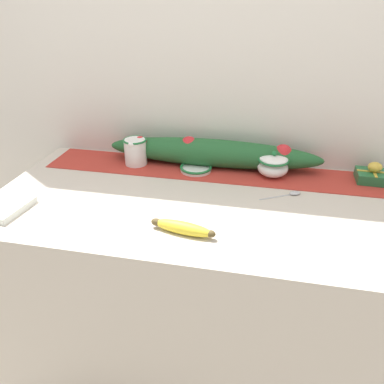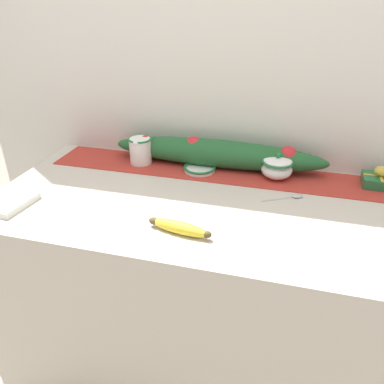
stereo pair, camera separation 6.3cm
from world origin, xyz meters
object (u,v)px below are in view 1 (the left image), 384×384
sugar_bowl (273,165)px  banana (183,228)px  gift_box (373,175)px  napkin_stack (1,207)px  spoon (293,193)px  cream_pitcher (136,151)px  small_dish (196,168)px

sugar_bowl → banana: size_ratio=0.58×
gift_box → napkin_stack: bearing=-159.3°
spoon → gift_box: size_ratio=1.21×
banana → gift_box: size_ratio=1.71×
cream_pitcher → banana: bearing=-56.3°
cream_pitcher → sugar_bowl: 0.57m
small_dish → gift_box: gift_box is taller
cream_pitcher → small_dish: bearing=-3.7°
spoon → sugar_bowl: bearing=89.4°
napkin_stack → spoon: bearing=17.7°
gift_box → small_dish: bearing=-176.3°
gift_box → banana: bearing=-142.4°
cream_pitcher → spoon: (0.65, -0.14, -0.06)m
small_dish → napkin_stack: same height
sugar_bowl → napkin_stack: sugar_bowl is taller
napkin_stack → sugar_bowl: bearing=26.8°
banana → napkin_stack: 0.64m
sugar_bowl → cream_pitcher: bearing=179.8°
sugar_bowl → spoon: sugar_bowl is taller
small_dish → banana: (0.05, -0.45, 0.01)m
cream_pitcher → gift_box: cream_pitcher is taller
cream_pitcher → gift_box: size_ratio=0.95×
banana → small_dish: bearing=96.1°
sugar_bowl → gift_box: bearing=4.3°
banana → spoon: banana is taller
small_dish → gift_box: (0.69, 0.04, 0.02)m
gift_box → cream_pitcher: bearing=-178.4°
spoon → napkin_stack: 1.03m
sugar_bowl → banana: (-0.26, -0.47, -0.03)m
cream_pitcher → spoon: bearing=-12.5°
small_dish → banana: banana is taller
cream_pitcher → gift_box: (0.96, 0.03, -0.03)m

